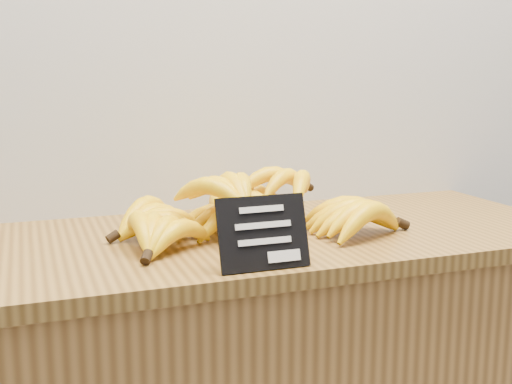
# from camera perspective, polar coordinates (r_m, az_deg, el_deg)

# --- Properties ---
(counter_top) EXTENTS (1.33, 0.54, 0.03)m
(counter_top) POSITION_cam_1_polar(r_m,az_deg,el_deg) (1.27, -0.78, -4.29)
(counter_top) COLOR olive
(counter_top) RESTS_ON counter
(chalkboard_sign) EXTENTS (0.15, 0.04, 0.12)m
(chalkboard_sign) POSITION_cam_1_polar(r_m,az_deg,el_deg) (1.02, 0.66, -3.66)
(chalkboard_sign) COLOR black
(chalkboard_sign) RESTS_ON counter_top
(banana_pile) EXTENTS (0.61, 0.41, 0.12)m
(banana_pile) POSITION_cam_1_polar(r_m,az_deg,el_deg) (1.24, -1.31, -1.71)
(banana_pile) COLOR yellow
(banana_pile) RESTS_ON counter_top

